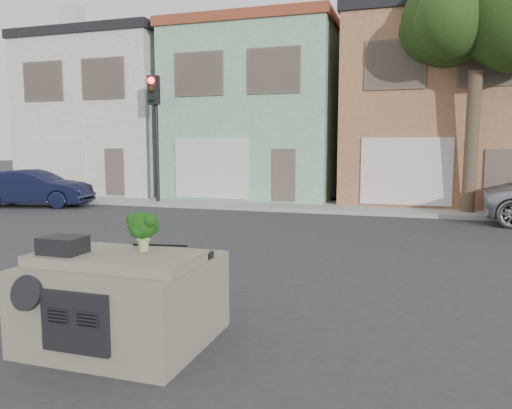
% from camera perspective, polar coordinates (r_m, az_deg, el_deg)
% --- Properties ---
extents(ground_plane, '(120.00, 120.00, 0.00)m').
position_cam_1_polar(ground_plane, '(9.04, -4.27, -8.45)').
color(ground_plane, '#303033').
rests_on(ground_plane, ground).
extents(sidewalk, '(40.00, 3.00, 0.15)m').
position_cam_1_polar(sidewalk, '(19.00, 7.69, -0.23)').
color(sidewalk, gray).
rests_on(sidewalk, ground).
extents(townhouse_white, '(7.20, 8.20, 7.55)m').
position_cam_1_polar(townhouse_white, '(26.76, -14.74, 9.55)').
color(townhouse_white, beige).
rests_on(townhouse_white, ground).
extents(townhouse_mint, '(7.20, 8.20, 7.55)m').
position_cam_1_polar(townhouse_mint, '(23.62, 1.06, 10.17)').
color(townhouse_mint, '#80B491').
rests_on(townhouse_mint, ground).
extents(townhouse_tan, '(7.20, 8.20, 7.55)m').
position_cam_1_polar(townhouse_tan, '(22.63, 19.86, 9.92)').
color(townhouse_tan, '#986546').
rests_on(townhouse_tan, ground).
extents(navy_sedan, '(4.58, 2.53, 1.43)m').
position_cam_1_polar(navy_sedan, '(21.30, -23.95, -0.21)').
color(navy_sedan, '#131733').
rests_on(navy_sedan, ground).
extents(traffic_signal, '(0.40, 0.40, 5.10)m').
position_cam_1_polar(traffic_signal, '(20.12, -11.42, 7.14)').
color(traffic_signal, black).
rests_on(traffic_signal, ground).
extents(tree_near, '(4.40, 4.00, 8.50)m').
position_cam_1_polar(tree_near, '(18.06, 23.68, 12.18)').
color(tree_near, '#223D14').
rests_on(tree_near, ground).
extents(car_dashboard, '(2.00, 1.80, 1.12)m').
position_cam_1_polar(car_dashboard, '(6.31, -14.74, -10.10)').
color(car_dashboard, '#736A59').
rests_on(car_dashboard, ground).
extents(instrument_hump, '(0.48, 0.38, 0.20)m').
position_cam_1_polar(instrument_hump, '(6.22, -21.19, -4.34)').
color(instrument_hump, black).
rests_on(instrument_hump, car_dashboard).
extents(wiper_arm, '(0.69, 0.15, 0.02)m').
position_cam_1_polar(wiper_arm, '(6.35, -10.91, -4.58)').
color(wiper_arm, black).
rests_on(wiper_arm, car_dashboard).
extents(broccoli, '(0.53, 0.53, 0.48)m').
position_cam_1_polar(broccoli, '(6.06, -12.77, -2.95)').
color(broccoli, black).
rests_on(broccoli, car_dashboard).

